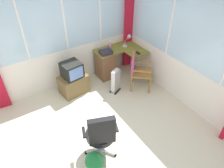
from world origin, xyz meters
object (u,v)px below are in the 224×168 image
object	(u,v)px
space_heater	(116,80)
spray_bottle	(110,44)
paper_tray	(106,52)
tv_on_stand	(73,80)
desk_lamp	(129,39)
potted_plant	(95,161)
office_chair	(101,134)
desk	(107,63)
tv_remote	(138,53)
wooden_armchair	(137,67)

from	to	relation	value
space_heater	spray_bottle	bearing A→B (deg)	66.95
paper_tray	space_heater	world-z (taller)	paper_tray
spray_bottle	tv_on_stand	bearing A→B (deg)	-167.05
desk_lamp	potted_plant	bearing A→B (deg)	-135.92
desk_lamp	office_chair	size ratio (longest dim) A/B	0.32
desk	tv_remote	size ratio (longest dim) A/B	7.75
office_chair	space_heater	bearing A→B (deg)	48.65
potted_plant	tv_on_stand	bearing A→B (deg)	74.80
desk	office_chair	xyz separation A→B (m)	(-1.37, -2.03, 0.17)
wooden_armchair	tv_on_stand	bearing A→B (deg)	155.17
space_heater	desk	bearing A→B (deg)	76.33
space_heater	tv_remote	bearing A→B (deg)	10.83
desk	potted_plant	bearing A→B (deg)	-125.91
wooden_armchair	potted_plant	size ratio (longest dim) A/B	2.33
desk	tv_on_stand	xyz separation A→B (m)	(-1.04, -0.14, -0.04)
desk	desk_lamp	xyz separation A→B (m)	(0.62, -0.07, 0.55)
office_chair	space_heater	distance (m)	1.86
spray_bottle	paper_tray	distance (m)	0.34
desk	wooden_armchair	distance (m)	0.87
tv_remote	paper_tray	distance (m)	0.80
space_heater	wooden_armchair	bearing A→B (deg)	-15.28
desk_lamp	potted_plant	distance (m)	3.17
office_chair	paper_tray	bearing A→B (deg)	56.57
paper_tray	space_heater	distance (m)	0.75
desk	paper_tray	distance (m)	0.41
desk_lamp	paper_tray	world-z (taller)	desk_lamp
tv_remote	office_chair	size ratio (longest dim) A/B	0.15
paper_tray	potted_plant	bearing A→B (deg)	-125.39
wooden_armchair	office_chair	bearing A→B (deg)	-144.00
paper_tray	wooden_armchair	size ratio (longest dim) A/B	0.33
desk_lamp	spray_bottle	world-z (taller)	desk_lamp
office_chair	potted_plant	size ratio (longest dim) A/B	2.62
spray_bottle	desk	bearing A→B (deg)	-142.38
paper_tray	potted_plant	xyz separation A→B (m)	(-1.52, -2.13, -0.57)
spray_bottle	wooden_armchair	world-z (taller)	spray_bottle
desk_lamp	paper_tray	distance (m)	0.72
paper_tray	office_chair	distance (m)	2.35
spray_bottle	paper_tray	xyz separation A→B (m)	(-0.26, -0.22, -0.06)
tv_remote	spray_bottle	size ratio (longest dim) A/B	0.69
office_chair	spray_bottle	bearing A→B (deg)	54.41
desk	desk_lamp	distance (m)	0.83
tv_on_stand	office_chair	bearing A→B (deg)	-100.02
desk	space_heater	world-z (taller)	desk
space_heater	potted_plant	distance (m)	2.13
tv_remote	wooden_armchair	world-z (taller)	wooden_armchair
desk_lamp	potted_plant	xyz separation A→B (m)	(-2.22, -2.15, -0.73)
spray_bottle	office_chair	xyz separation A→B (m)	(-1.55, -2.16, -0.28)
desk_lamp	spray_bottle	xyz separation A→B (m)	(-0.44, 0.20, -0.10)
desk_lamp	space_heater	bearing A→B (deg)	-143.03
tv_remote	space_heater	size ratio (longest dim) A/B	0.25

